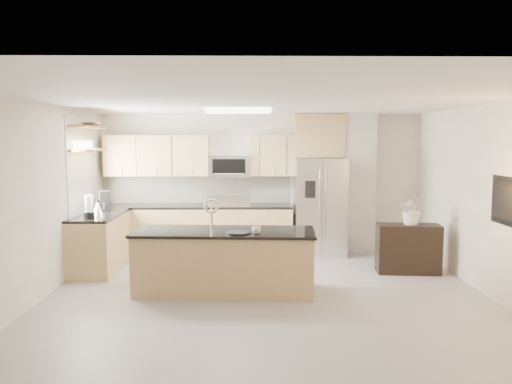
{
  "coord_description": "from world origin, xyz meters",
  "views": [
    {
      "loc": [
        -0.26,
        -6.2,
        2.12
      ],
      "look_at": [
        -0.13,
        1.3,
        1.33
      ],
      "focal_mm": 35.0,
      "sensor_mm": 36.0,
      "label": 1
    }
  ],
  "objects_px": {
    "cup": "(256,230)",
    "blender": "(89,208)",
    "microwave": "(229,166)",
    "platter": "(238,232)",
    "refrigerator": "(319,207)",
    "kettle": "(98,209)",
    "credenza": "(408,249)",
    "television": "(506,203)",
    "island": "(224,261)",
    "flower_vase": "(413,202)",
    "coffee_maker": "(105,201)",
    "range": "(229,229)",
    "bowl": "(91,124)"
  },
  "relations": [
    {
      "from": "cup",
      "to": "blender",
      "type": "height_order",
      "value": "blender"
    },
    {
      "from": "microwave",
      "to": "platter",
      "type": "xyz_separation_m",
      "value": [
        0.21,
        -2.63,
        -0.75
      ]
    },
    {
      "from": "cup",
      "to": "refrigerator",
      "type": "bearing_deg",
      "value": 64.36
    },
    {
      "from": "kettle",
      "to": "credenza",
      "type": "bearing_deg",
      "value": -0.77
    },
    {
      "from": "blender",
      "to": "platter",
      "type": "bearing_deg",
      "value": -22.38
    },
    {
      "from": "television",
      "to": "refrigerator",
      "type": "bearing_deg",
      "value": 31.04
    },
    {
      "from": "refrigerator",
      "to": "television",
      "type": "distance_m",
      "value": 3.62
    },
    {
      "from": "microwave",
      "to": "credenza",
      "type": "distance_m",
      "value": 3.48
    },
    {
      "from": "refrigerator",
      "to": "island",
      "type": "xyz_separation_m",
      "value": [
        -1.65,
        -2.25,
        -0.45
      ]
    },
    {
      "from": "microwave",
      "to": "flower_vase",
      "type": "relative_size",
      "value": 1.04
    },
    {
      "from": "island",
      "to": "coffee_maker",
      "type": "bearing_deg",
      "value": 145.42
    },
    {
      "from": "range",
      "to": "bowl",
      "type": "height_order",
      "value": "bowl"
    },
    {
      "from": "credenza",
      "to": "kettle",
      "type": "height_order",
      "value": "kettle"
    },
    {
      "from": "blender",
      "to": "bowl",
      "type": "height_order",
      "value": "bowl"
    },
    {
      "from": "microwave",
      "to": "coffee_maker",
      "type": "xyz_separation_m",
      "value": [
        -2.09,
        -0.78,
        -0.55
      ]
    },
    {
      "from": "coffee_maker",
      "to": "bowl",
      "type": "bearing_deg",
      "value": -150.49
    },
    {
      "from": "credenza",
      "to": "blender",
      "type": "height_order",
      "value": "blender"
    },
    {
      "from": "television",
      "to": "range",
      "type": "bearing_deg",
      "value": 48.36
    },
    {
      "from": "kettle",
      "to": "island",
      "type": "bearing_deg",
      "value": -26.24
    },
    {
      "from": "microwave",
      "to": "coffee_maker",
      "type": "height_order",
      "value": "microwave"
    },
    {
      "from": "credenza",
      "to": "platter",
      "type": "height_order",
      "value": "platter"
    },
    {
      "from": "cup",
      "to": "television",
      "type": "relative_size",
      "value": 0.11
    },
    {
      "from": "cup",
      "to": "microwave",
      "type": "bearing_deg",
      "value": 99.7
    },
    {
      "from": "bowl",
      "to": "flower_vase",
      "type": "distance_m",
      "value": 5.38
    },
    {
      "from": "refrigerator",
      "to": "range",
      "type": "bearing_deg",
      "value": 178.4
    },
    {
      "from": "cup",
      "to": "coffee_maker",
      "type": "xyz_separation_m",
      "value": [
        -2.55,
        1.9,
        0.16
      ]
    },
    {
      "from": "blender",
      "to": "refrigerator",
      "type": "bearing_deg",
      "value": 22.07
    },
    {
      "from": "island",
      "to": "bowl",
      "type": "distance_m",
      "value": 3.37
    },
    {
      "from": "range",
      "to": "island",
      "type": "distance_m",
      "value": 2.3
    },
    {
      "from": "coffee_maker",
      "to": "kettle",
      "type": "bearing_deg",
      "value": -83.75
    },
    {
      "from": "island",
      "to": "platter",
      "type": "height_order",
      "value": "island"
    },
    {
      "from": "bowl",
      "to": "blender",
      "type": "bearing_deg",
      "value": -77.96
    },
    {
      "from": "range",
      "to": "island",
      "type": "relative_size",
      "value": 0.45
    },
    {
      "from": "range",
      "to": "kettle",
      "type": "xyz_separation_m",
      "value": [
        -2.02,
        -1.29,
        0.56
      ]
    },
    {
      "from": "blender",
      "to": "microwave",
      "type": "bearing_deg",
      "value": 39.07
    },
    {
      "from": "island",
      "to": "television",
      "type": "relative_size",
      "value": 2.37
    },
    {
      "from": "flower_vase",
      "to": "kettle",
      "type": "bearing_deg",
      "value": 179.02
    },
    {
      "from": "cup",
      "to": "kettle",
      "type": "height_order",
      "value": "kettle"
    },
    {
      "from": "refrigerator",
      "to": "kettle",
      "type": "relative_size",
      "value": 6.86
    },
    {
      "from": "island",
      "to": "credenza",
      "type": "distance_m",
      "value": 3.03
    },
    {
      "from": "range",
      "to": "kettle",
      "type": "relative_size",
      "value": 4.39
    },
    {
      "from": "microwave",
      "to": "platter",
      "type": "relative_size",
      "value": 2.26
    },
    {
      "from": "television",
      "to": "credenza",
      "type": "bearing_deg",
      "value": 19.12
    },
    {
      "from": "blender",
      "to": "kettle",
      "type": "distance_m",
      "value": 0.28
    },
    {
      "from": "coffee_maker",
      "to": "bowl",
      "type": "distance_m",
      "value": 1.31
    },
    {
      "from": "range",
      "to": "flower_vase",
      "type": "bearing_deg",
      "value": -25.06
    },
    {
      "from": "television",
      "to": "cup",
      "type": "bearing_deg",
      "value": 79.44
    },
    {
      "from": "island",
      "to": "refrigerator",
      "type": "bearing_deg",
      "value": 57.17
    },
    {
      "from": "refrigerator",
      "to": "coffee_maker",
      "type": "relative_size",
      "value": 5.34
    },
    {
      "from": "range",
      "to": "refrigerator",
      "type": "xyz_separation_m",
      "value": [
        1.66,
        -0.05,
        0.42
      ]
    }
  ]
}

